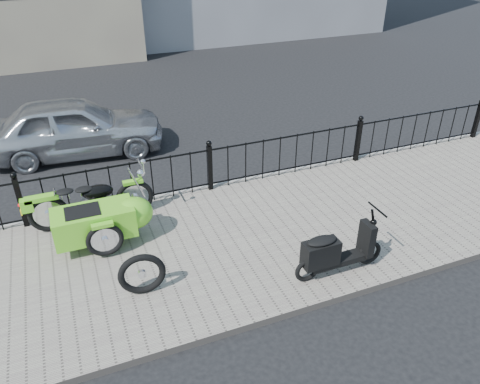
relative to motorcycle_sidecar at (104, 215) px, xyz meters
name	(u,v)px	position (x,y,z in m)	size (l,w,h in m)	color
ground	(234,227)	(2.20, -0.34, -0.59)	(120.00, 120.00, 0.00)	black
sidewalk	(244,240)	(2.20, -0.84, -0.53)	(30.00, 3.80, 0.12)	slate
curb	(208,188)	(2.20, 1.10, -0.53)	(30.00, 0.10, 0.12)	gray
iron_fence	(210,169)	(2.20, 0.96, -0.01)	(14.11, 0.11, 1.08)	black
motorcycle_sidecar	(104,215)	(0.00, 0.00, 0.00)	(2.28, 1.48, 0.98)	black
scooter	(335,252)	(3.11, -2.24, -0.07)	(1.53, 0.45, 1.04)	black
spare_tire	(142,274)	(0.30, -1.58, -0.13)	(0.70, 0.70, 0.10)	black
sedan_car	(74,127)	(-0.12, 3.96, 0.10)	(1.63, 4.05, 1.38)	#B9BCC1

